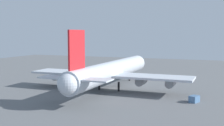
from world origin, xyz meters
TOP-DOWN VIEW (x-y plane):
  - ground_plane at (0.00, 0.00)m, footprint 257.85×257.85m
  - cargo_airplane at (-0.20, 0.00)m, footprint 64.46×55.48m
  - cargo_container_fore at (-9.81, -28.61)m, footprint 3.52×2.95m
  - safety_cone_nose at (29.01, -0.75)m, footprint 0.59×0.59m

SIDE VIEW (x-z plane):
  - ground_plane at x=0.00m, z-range 0.00..0.00m
  - safety_cone_nose at x=29.01m, z-range 0.00..0.84m
  - cargo_container_fore at x=-9.81m, z-range 0.00..1.87m
  - cargo_airplane at x=-0.20m, z-range -3.76..16.20m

